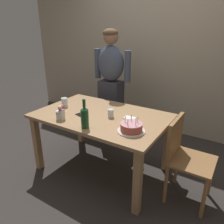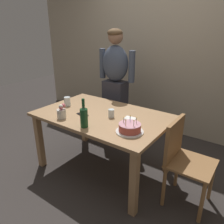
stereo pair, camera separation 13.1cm
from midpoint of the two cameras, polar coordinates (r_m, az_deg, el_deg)
name	(u,v)px [view 1 (the left image)]	position (r m, az deg, el deg)	size (l,w,h in m)	color
ground_plane	(102,168)	(2.89, -3.88, -14.37)	(10.00, 10.00, 0.00)	#332D2B
back_wall	(155,52)	(3.72, 10.19, 15.20)	(5.20, 0.10, 2.60)	tan
dining_table	(101,122)	(2.56, -4.24, -2.67)	(1.50, 0.96, 0.74)	#A37A51
birthday_cake	(131,128)	(2.11, 3.28, -4.13)	(0.27, 0.27, 0.15)	white
water_glass_near	(65,102)	(2.83, -13.58, 2.46)	(0.08, 0.08, 0.11)	silver
water_glass_far	(111,113)	(2.43, -1.88, -0.35)	(0.07, 0.07, 0.09)	silver
wine_bottle	(85,117)	(2.18, -8.84, -1.26)	(0.08, 0.08, 0.30)	#194723
cell_phone	(81,115)	(2.52, -9.44, -0.84)	(0.14, 0.07, 0.01)	black
napkin_stack	(130,118)	(2.42, 3.12, -1.59)	(0.13, 0.10, 0.01)	white
flower_vase	(61,113)	(2.44, -14.75, -0.34)	(0.10, 0.10, 0.17)	silver
person_man_bearded	(111,84)	(3.32, -1.40, 7.28)	(0.61, 0.27, 1.66)	#33333D
dining_chair	(183,153)	(2.29, 16.49, -10.35)	(0.42, 0.42, 0.87)	olive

